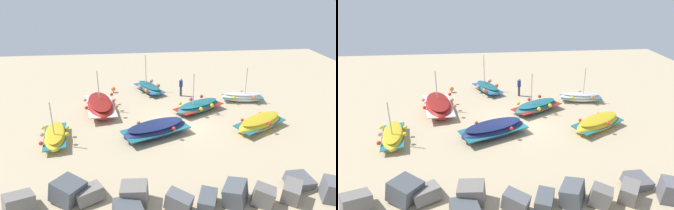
% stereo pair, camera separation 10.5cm
% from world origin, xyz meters
% --- Properties ---
extents(ground_plane, '(44.58, 44.58, 0.00)m').
position_xyz_m(ground_plane, '(0.00, 0.00, 0.00)').
color(ground_plane, tan).
extents(fishing_boat_0, '(5.04, 3.60, 0.93)m').
position_xyz_m(fishing_boat_0, '(1.72, 1.49, 0.50)').
color(fishing_boat_0, navy).
rests_on(fishing_boat_0, ground_plane).
extents(fishing_boat_1, '(4.35, 3.39, 0.99)m').
position_xyz_m(fishing_boat_1, '(-5.74, 1.28, 0.49)').
color(fishing_boat_1, gold).
rests_on(fishing_boat_1, ground_plane).
extents(fishing_boat_2, '(4.41, 3.53, 3.36)m').
position_xyz_m(fishing_boat_2, '(-1.98, -2.24, 0.42)').
color(fishing_boat_2, '#1E6670').
rests_on(fishing_boat_2, ground_plane).
extents(fishing_boat_3, '(3.00, 5.19, 3.43)m').
position_xyz_m(fishing_boat_3, '(5.86, -2.92, 0.55)').
color(fishing_boat_3, maroon).
rests_on(fishing_boat_3, ground_plane).
extents(fishing_boat_4, '(3.73, 1.79, 3.09)m').
position_xyz_m(fishing_boat_4, '(-6.18, -3.90, 0.41)').
color(fishing_boat_4, white).
rests_on(fishing_boat_4, ground_plane).
extents(fishing_boat_5, '(2.90, 3.89, 3.46)m').
position_xyz_m(fishing_boat_5, '(1.76, -7.02, 0.41)').
color(fishing_boat_5, '#1E6670').
rests_on(fishing_boat_5, ground_plane).
extents(fishing_boat_6, '(2.14, 3.96, 3.06)m').
position_xyz_m(fishing_boat_6, '(8.39, 1.63, 0.43)').
color(fishing_boat_6, gold).
rests_on(fishing_boat_6, ground_plane).
extents(person_walking, '(0.32, 0.32, 1.67)m').
position_xyz_m(person_walking, '(-1.05, -5.75, 0.96)').
color(person_walking, '#2D2D38').
rests_on(person_walking, ground_plane).
extents(breakwater_rocks, '(18.48, 3.04, 1.36)m').
position_xyz_m(breakwater_rocks, '(1.05, 8.35, 0.44)').
color(breakwater_rocks, slate).
rests_on(breakwater_rocks, ground_plane).
extents(mooring_buoy_0, '(0.42, 0.42, 0.56)m').
position_xyz_m(mooring_buoy_0, '(5.08, -7.25, 0.35)').
color(mooring_buoy_0, '#3F3F42').
rests_on(mooring_buoy_0, ground_plane).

